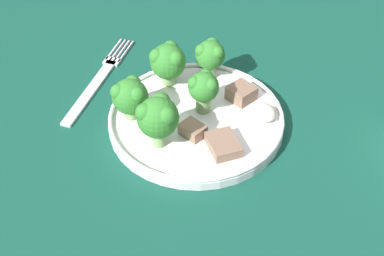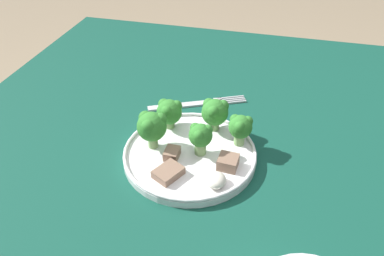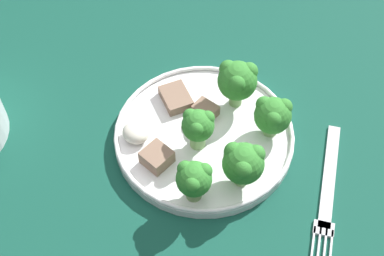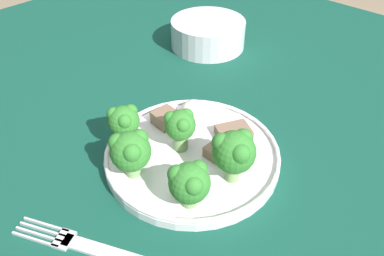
{
  "view_description": "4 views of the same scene",
  "coord_description": "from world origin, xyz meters",
  "views": [
    {
      "loc": [
        0.31,
        -0.49,
        1.24
      ],
      "look_at": [
        -0.02,
        -0.13,
        0.79
      ],
      "focal_mm": 50.0,
      "sensor_mm": 36.0,
      "label": 1
    },
    {
      "loc": [
        0.43,
        0.02,
        1.2
      ],
      "look_at": [
        -0.06,
        -0.1,
        0.81
      ],
      "focal_mm": 35.0,
      "sensor_mm": 36.0,
      "label": 2
    },
    {
      "loc": [
        -0.28,
        0.22,
        1.33
      ],
      "look_at": [
        -0.05,
        -0.07,
        0.82
      ],
      "focal_mm": 50.0,
      "sensor_mm": 36.0,
      "label": 3
    },
    {
      "loc": [
        -0.31,
        -0.35,
        1.11
      ],
      "look_at": [
        -0.04,
        -0.1,
        0.82
      ],
      "focal_mm": 35.0,
      "sensor_mm": 36.0,
      "label": 4
    }
  ],
  "objects": [
    {
      "name": "broccoli_floret_near_rim_left",
      "position": [
        -0.05,
        -0.08,
        0.81
      ],
      "size": [
        0.04,
        0.04,
        0.06
      ],
      "color": "#7FA866",
      "rests_on": "dinner_plate"
    },
    {
      "name": "table",
      "position": [
        0.0,
        0.0,
        0.67
      ],
      "size": [
        1.23,
        1.18,
        0.76
      ],
      "color": "#114738",
      "rests_on": "ground_plane"
    },
    {
      "name": "sauce_dollop",
      "position": [
        0.02,
        -0.04,
        0.78
      ],
      "size": [
        0.04,
        0.03,
        0.02
      ],
      "color": "silver",
      "rests_on": "dinner_plate"
    },
    {
      "name": "fork",
      "position": [
        -0.21,
        -0.13,
        0.76
      ],
      "size": [
        0.11,
        0.2,
        0.0
      ],
      "color": "silver",
      "rests_on": "table"
    },
    {
      "name": "broccoli_floret_front_left",
      "position": [
        -0.11,
        -0.16,
        0.81
      ],
      "size": [
        0.05,
        0.05,
        0.06
      ],
      "color": "#7FA866",
      "rests_on": "dinner_plate"
    },
    {
      "name": "broccoli_floret_back_left",
      "position": [
        -0.04,
        -0.17,
        0.82
      ],
      "size": [
        0.05,
        0.05,
        0.07
      ],
      "color": "#7FA866",
      "rests_on": "dinner_plate"
    },
    {
      "name": "meat_slice_middle_slice",
      "position": [
        0.02,
        -0.12,
        0.78
      ],
      "size": [
        0.06,
        0.05,
        0.01
      ],
      "color": "#846651",
      "rests_on": "dinner_plate"
    },
    {
      "name": "dinner_plate",
      "position": [
        -0.04,
        -0.1,
        0.77
      ],
      "size": [
        0.23,
        0.23,
        0.02
      ],
      "color": "white",
      "rests_on": "table"
    },
    {
      "name": "broccoli_floret_center_back",
      "position": [
        -0.09,
        -0.02,
        0.81
      ],
      "size": [
        0.04,
        0.04,
        0.06
      ],
      "color": "#7FA866",
      "rests_on": "dinner_plate"
    },
    {
      "name": "broccoli_floret_center_left",
      "position": [
        -0.12,
        -0.07,
        0.81
      ],
      "size": [
        0.05,
        0.05,
        0.06
      ],
      "color": "#7FA866",
      "rests_on": "dinner_plate"
    },
    {
      "name": "meat_slice_rear_slice",
      "position": [
        -0.02,
        -0.03,
        0.78
      ],
      "size": [
        0.03,
        0.03,
        0.02
      ],
      "color": "#846651",
      "rests_on": "dinner_plate"
    },
    {
      "name": "meat_slice_front_slice",
      "position": [
        -0.02,
        -0.13,
        0.78
      ],
      "size": [
        0.03,
        0.02,
        0.02
      ],
      "color": "#846651",
      "rests_on": "dinner_plate"
    }
  ]
}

